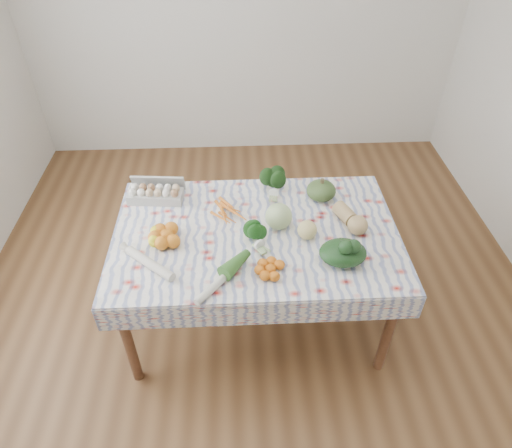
# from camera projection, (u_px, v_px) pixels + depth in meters

# --- Properties ---
(ground) EXTENTS (4.50, 4.50, 0.00)m
(ground) POSITION_uv_depth(u_px,v_px,m) (256.00, 314.00, 3.15)
(ground) COLOR brown
(ground) RESTS_ON ground
(wall_back) EXTENTS (4.00, 0.04, 2.80)m
(wall_back) POSITION_uv_depth(u_px,v_px,m) (243.00, 5.00, 3.95)
(wall_back) COLOR silver
(wall_back) RESTS_ON ground
(dining_table) EXTENTS (1.60, 1.00, 0.75)m
(dining_table) POSITION_uv_depth(u_px,v_px,m) (256.00, 242.00, 2.71)
(dining_table) COLOR brown
(dining_table) RESTS_ON ground
(tablecloth) EXTENTS (1.66, 1.06, 0.01)m
(tablecloth) POSITION_uv_depth(u_px,v_px,m) (256.00, 232.00, 2.66)
(tablecloth) COLOR white
(tablecloth) RESTS_ON dining_table
(egg_carton) EXTENTS (0.35, 0.17, 0.09)m
(egg_carton) POSITION_uv_depth(u_px,v_px,m) (155.00, 195.00, 2.85)
(egg_carton) COLOR #B2B2AC
(egg_carton) RESTS_ON tablecloth
(carrot_bunch) EXTENTS (0.26, 0.25, 0.04)m
(carrot_bunch) POSITION_uv_depth(u_px,v_px,m) (228.00, 212.00, 2.77)
(carrot_bunch) COLOR orange
(carrot_bunch) RESTS_ON tablecloth
(kale_bunch) EXTENTS (0.19, 0.17, 0.15)m
(kale_bunch) POSITION_uv_depth(u_px,v_px,m) (274.00, 184.00, 2.89)
(kale_bunch) COLOR #163511
(kale_bunch) RESTS_ON tablecloth
(kabocha_squash) EXTENTS (0.20, 0.20, 0.12)m
(kabocha_squash) POSITION_uv_depth(u_px,v_px,m) (321.00, 190.00, 2.86)
(kabocha_squash) COLOR #3D5729
(kabocha_squash) RESTS_ON tablecloth
(cabbage) EXTENTS (0.19, 0.19, 0.16)m
(cabbage) POSITION_uv_depth(u_px,v_px,m) (279.00, 216.00, 2.64)
(cabbage) COLOR #A1BC7B
(cabbage) RESTS_ON tablecloth
(butternut_squash) EXTENTS (0.21, 0.28, 0.12)m
(butternut_squash) POSITION_uv_depth(u_px,v_px,m) (351.00, 217.00, 2.66)
(butternut_squash) COLOR tan
(butternut_squash) RESTS_ON tablecloth
(orange_cluster) EXTENTS (0.30, 0.30, 0.08)m
(orange_cluster) POSITION_uv_depth(u_px,v_px,m) (167.00, 235.00, 2.57)
(orange_cluster) COLOR orange
(orange_cluster) RESTS_ON tablecloth
(broccoli) EXTENTS (0.21, 0.21, 0.11)m
(broccoli) POSITION_uv_depth(u_px,v_px,m) (254.00, 237.00, 2.53)
(broccoli) COLOR #184D15
(broccoli) RESTS_ON tablecloth
(mandarin_cluster) EXTENTS (0.25, 0.25, 0.06)m
(mandarin_cluster) POSITION_uv_depth(u_px,v_px,m) (271.00, 268.00, 2.39)
(mandarin_cluster) COLOR orange
(mandarin_cluster) RESTS_ON tablecloth
(grapefruit) EXTENTS (0.12, 0.12, 0.11)m
(grapefruit) POSITION_uv_depth(u_px,v_px,m) (307.00, 230.00, 2.58)
(grapefruit) COLOR #DECD7C
(grapefruit) RESTS_ON tablecloth
(spinach_bag) EXTENTS (0.31, 0.28, 0.11)m
(spinach_bag) POSITION_uv_depth(u_px,v_px,m) (343.00, 253.00, 2.44)
(spinach_bag) COLOR black
(spinach_bag) RESTS_ON tablecloth
(daikon) EXTENTS (0.30, 0.27, 0.05)m
(daikon) POSITION_uv_depth(u_px,v_px,m) (150.00, 263.00, 2.42)
(daikon) COLOR silver
(daikon) RESTS_ON tablecloth
(leek) EXTENTS (0.29, 0.34, 0.04)m
(leek) POSITION_uv_depth(u_px,v_px,m) (223.00, 278.00, 2.34)
(leek) COLOR beige
(leek) RESTS_ON tablecloth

